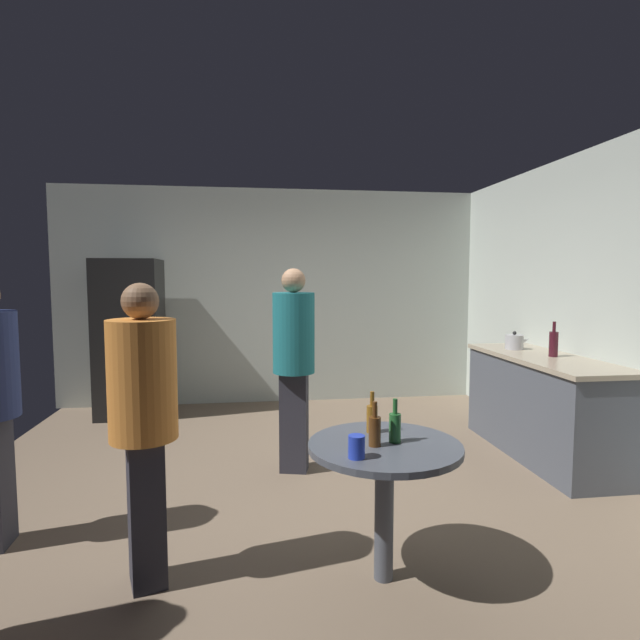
{
  "coord_description": "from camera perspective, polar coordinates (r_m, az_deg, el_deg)",
  "views": [
    {
      "loc": [
        -0.3,
        -3.8,
        1.59
      ],
      "look_at": [
        0.3,
        0.49,
        1.23
      ],
      "focal_mm": 28.26,
      "sensor_mm": 36.0,
      "label": 1
    }
  ],
  "objects": [
    {
      "name": "kitchen_counter",
      "position": [
        4.96,
        23.95,
        -8.87
      ],
      "size": [
        0.64,
        1.77,
        0.9
      ],
      "color": "#4C515B",
      "rests_on": "ground_plane"
    },
    {
      "name": "person_in_orange_shirt",
      "position": [
        2.75,
        -19.36,
        -9.78
      ],
      "size": [
        0.43,
        0.43,
        1.57
      ],
      "rotation": [
        0.0,
        0.0,
        0.31
      ],
      "color": "#2D2D38",
      "rests_on": "ground_plane"
    },
    {
      "name": "foreground_table",
      "position": [
        2.74,
        7.33,
        -15.75
      ],
      "size": [
        0.8,
        0.8,
        0.73
      ],
      "color": "#4C515B",
      "rests_on": "ground_plane"
    },
    {
      "name": "person_in_teal_shirt",
      "position": [
        4.1,
        -2.99,
        -3.85
      ],
      "size": [
        0.41,
        0.41,
        1.67
      ],
      "rotation": [
        0.0,
        0.0,
        -1.81
      ],
      "color": "#2D2D38",
      "rests_on": "ground_plane"
    },
    {
      "name": "plastic_cup_blue",
      "position": [
        2.47,
        4.16,
        -14.13
      ],
      "size": [
        0.08,
        0.08,
        0.11
      ],
      "primitive_type": "cylinder",
      "color": "blue",
      "rests_on": "foreground_table"
    },
    {
      "name": "wall_back",
      "position": [
        6.44,
        -5.25,
        2.66
      ],
      "size": [
        5.32,
        0.06,
        2.7
      ],
      "primitive_type": "cube",
      "color": "beige",
      "rests_on": "ground_plane"
    },
    {
      "name": "refrigerator",
      "position": [
        6.19,
        -20.72,
        -1.9
      ],
      "size": [
        0.7,
        0.68,
        1.8
      ],
      "color": "black",
      "rests_on": "ground_plane"
    },
    {
      "name": "beer_bottle_brown",
      "position": [
        2.64,
        6.22,
        -12.27
      ],
      "size": [
        0.06,
        0.06,
        0.23
      ],
      "color": "#593314",
      "rests_on": "foreground_table"
    },
    {
      "name": "kettle",
      "position": [
        5.22,
        21.17,
        -2.33
      ],
      "size": [
        0.24,
        0.17,
        0.18
      ],
      "color": "#B2B2B7",
      "rests_on": "kitchen_counter"
    },
    {
      "name": "wall_side_right",
      "position": [
        4.8,
        29.68,
        1.3
      ],
      "size": [
        0.06,
        5.2,
        2.7
      ],
      "primitive_type": "cube",
      "color": "beige",
      "rests_on": "ground_plane"
    },
    {
      "name": "ground_plane",
      "position": [
        4.15,
        -3.32,
        -18.49
      ],
      "size": [
        5.2,
        5.2,
        0.1
      ],
      "primitive_type": "cube",
      "color": "#7A6651"
    },
    {
      "name": "beer_bottle_green",
      "position": [
        2.71,
        8.48,
        -11.83
      ],
      "size": [
        0.06,
        0.06,
        0.23
      ],
      "color": "#26662D",
      "rests_on": "foreground_table"
    },
    {
      "name": "beer_bottle_amber",
      "position": [
        2.85,
        5.91,
        -10.93
      ],
      "size": [
        0.06,
        0.06,
        0.23
      ],
      "color": "#8C5919",
      "rests_on": "foreground_table"
    },
    {
      "name": "wine_bottle_on_counter",
      "position": [
        4.86,
        24.93,
        -2.4
      ],
      "size": [
        0.08,
        0.08,
        0.31
      ],
      "color": "#3F141E",
      "rests_on": "kitchen_counter"
    }
  ]
}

